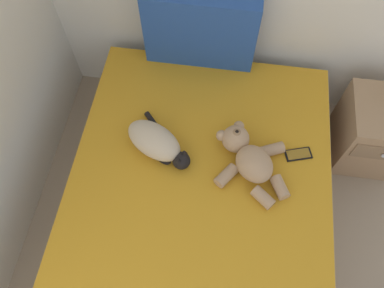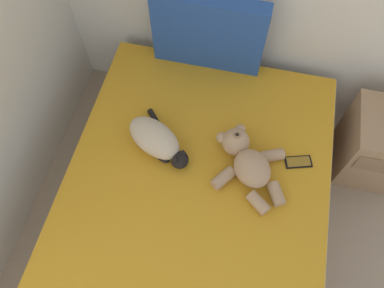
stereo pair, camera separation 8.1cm
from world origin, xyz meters
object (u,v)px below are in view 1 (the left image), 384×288
Objects in this scene: patterned_cushion at (200,33)px; cell_phone at (298,154)px; bed at (196,214)px; nightstand at (372,132)px; teddy_bear at (249,157)px; cat at (157,142)px.

patterned_cushion is 4.14× the size of cell_phone.
bed is 1.28m from nightstand.
nightstand is (1.18, -0.24, -0.48)m from patterned_cushion.
bed is 12.57× the size of cell_phone.
nightstand is (0.82, 0.46, -0.31)m from teddy_bear.
cell_phone is at bearing -145.85° from nightstand.
cell_phone is (0.53, 0.35, 0.26)m from bed.
bed is 3.03× the size of patterned_cushion.
bed is at bearing -46.26° from cat.
teddy_bear reaches higher than nightstand.
nightstand is at bearing 34.15° from cell_phone.
cell_phone is (0.65, -0.60, -0.24)m from patterned_cushion.
bed is at bearing -83.11° from patterned_cushion.
cat is (-0.15, -0.68, -0.18)m from patterned_cushion.
bed is 1.08m from patterned_cushion.
cell_phone is at bearing 17.81° from teddy_bear.
cell_phone is (0.28, 0.09, -0.07)m from teddy_bear.
patterned_cushion reaches higher than cell_phone.
bed is at bearing -134.05° from teddy_bear.
teddy_bear is 2.95× the size of cell_phone.
patterned_cushion is 0.80m from teddy_bear.
teddy_bear is at bearing -150.97° from nightstand.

